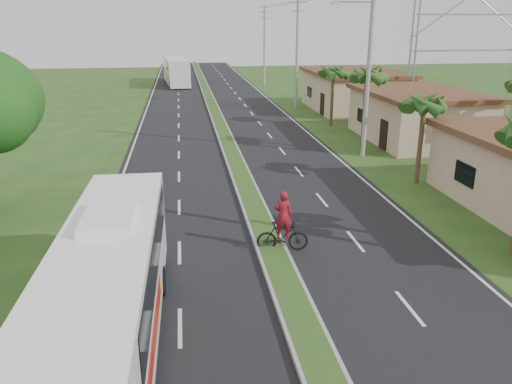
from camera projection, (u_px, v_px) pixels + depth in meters
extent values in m
plane|color=#26491A|center=(298.00, 318.00, 14.86)|extent=(180.00, 180.00, 0.00)
cube|color=black|center=(231.00, 153.00, 33.58)|extent=(14.00, 160.00, 0.02)
cube|color=gray|center=(231.00, 152.00, 33.55)|extent=(1.20, 160.00, 0.17)
cube|color=#26491A|center=(231.00, 151.00, 33.52)|extent=(0.95, 160.00, 0.02)
cube|color=silver|center=(130.00, 157.00, 32.65)|extent=(0.12, 160.00, 0.01)
cube|color=silver|center=(328.00, 150.00, 34.51)|extent=(0.12, 160.00, 0.01)
cube|color=tan|center=(417.00, 118.00, 36.86)|extent=(7.00, 10.00, 3.35)
cube|color=#512E1C|center=(419.00, 93.00, 36.27)|extent=(7.60, 10.60, 0.32)
cube|color=tan|center=(354.00, 92.00, 49.95)|extent=(8.00, 11.00, 3.50)
cube|color=#512E1C|center=(355.00, 72.00, 49.33)|extent=(8.60, 11.60, 0.32)
cylinder|color=#473321|center=(420.00, 142.00, 26.66)|extent=(0.26, 0.26, 4.60)
cylinder|color=#473321|center=(364.00, 112.00, 33.00)|extent=(0.26, 0.26, 5.40)
cylinder|color=#473321|center=(332.00, 98.00, 41.59)|extent=(0.26, 0.26, 4.80)
cylinder|color=gray|center=(369.00, 62.00, 30.96)|extent=(0.28, 0.28, 12.00)
cube|color=gray|center=(354.00, 2.00, 29.66)|extent=(2.40, 0.10, 0.10)
cylinder|color=gray|center=(297.00, 52.00, 49.84)|extent=(0.28, 0.28, 11.00)
cube|color=gray|center=(298.00, 2.00, 48.33)|extent=(1.60, 0.12, 0.12)
cube|color=gray|center=(298.00, 11.00, 48.59)|extent=(1.20, 0.10, 0.10)
cylinder|color=gray|center=(264.00, 46.00, 68.65)|extent=(0.28, 0.28, 10.50)
cube|color=gray|center=(265.00, 12.00, 67.22)|extent=(1.60, 0.12, 0.12)
cube|color=gray|center=(265.00, 18.00, 67.47)|extent=(1.20, 0.10, 0.10)
cylinder|color=gray|center=(416.00, 51.00, 42.91)|extent=(0.18, 0.18, 12.00)
cylinder|color=gray|center=(410.00, 51.00, 43.84)|extent=(0.18, 0.18, 12.00)
cube|color=gray|center=(466.00, 50.00, 44.07)|extent=(10.00, 0.14, 0.14)
cube|color=gray|center=(471.00, 14.00, 43.10)|extent=(10.00, 0.14, 0.14)
cube|color=white|center=(109.00, 292.00, 12.62)|extent=(2.51, 11.20, 2.93)
cube|color=black|center=(109.00, 259.00, 12.93)|extent=(2.52, 8.97, 1.17)
cube|color=#AF150E|center=(104.00, 338.00, 11.76)|extent=(2.45, 4.88, 0.51)
cube|color=#FCA815|center=(113.00, 314.00, 13.14)|extent=(2.42, 2.83, 0.23)
cube|color=white|center=(109.00, 217.00, 13.15)|extent=(1.34, 2.25, 0.26)
cylinder|color=black|center=(93.00, 285.00, 15.73)|extent=(0.31, 0.97, 0.97)
cylinder|color=black|center=(160.00, 281.00, 15.99)|extent=(0.31, 0.97, 0.97)
cube|color=silver|center=(176.00, 71.00, 70.09)|extent=(3.78, 12.64, 3.47)
cube|color=black|center=(175.00, 63.00, 70.26)|extent=(3.55, 9.41, 1.18)
cube|color=#CE5114|center=(177.00, 76.00, 69.31)|extent=(3.27, 6.17, 0.38)
cylinder|color=black|center=(171.00, 85.00, 65.54)|extent=(0.41, 1.06, 1.04)
cylinder|color=black|center=(189.00, 85.00, 66.06)|extent=(0.41, 1.06, 1.04)
cylinder|color=black|center=(166.00, 78.00, 74.51)|extent=(0.41, 1.06, 1.04)
cylinder|color=black|center=(182.00, 77.00, 75.04)|extent=(0.41, 1.06, 1.04)
imported|color=black|center=(283.00, 236.00, 19.05)|extent=(2.03, 0.79, 1.19)
imported|color=maroon|center=(283.00, 215.00, 18.77)|extent=(0.73, 0.53, 1.87)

